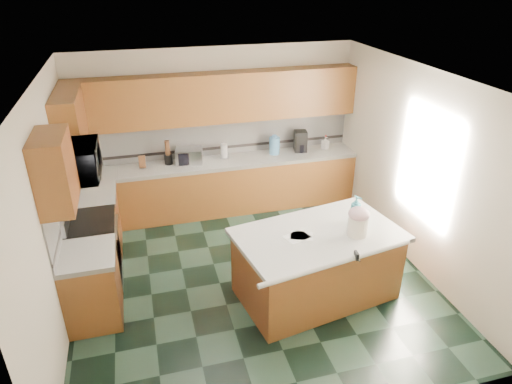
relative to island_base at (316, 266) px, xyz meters
name	(u,v)px	position (x,y,z in m)	size (l,w,h in m)	color
floor	(252,278)	(-0.70, 0.53, -0.43)	(4.60, 4.60, 0.00)	black
ceiling	(251,79)	(-0.70, 0.53, 2.27)	(4.60, 4.60, 0.00)	white
wall_back	(217,130)	(-0.70, 2.85, 0.92)	(4.60, 0.04, 2.70)	white
wall_front	(326,315)	(-0.70, -1.79, 0.92)	(4.60, 0.04, 2.70)	white
wall_left	(50,213)	(-3.02, 0.53, 0.92)	(0.04, 4.60, 2.70)	white
wall_right	(418,169)	(1.62, 0.53, 0.92)	(0.04, 4.60, 2.70)	white
back_base_cab	(222,187)	(-0.70, 2.53, 0.00)	(4.60, 0.60, 0.86)	#4C2310
back_countertop	(221,162)	(-0.70, 2.53, 0.46)	(4.60, 0.64, 0.06)	white
back_upper_cab	(217,98)	(-0.70, 2.67, 1.51)	(4.60, 0.33, 0.78)	#4C2310
back_backsplash	(217,137)	(-0.70, 2.82, 0.81)	(4.60, 0.02, 0.63)	silver
back_accent_band	(218,148)	(-0.70, 2.81, 0.61)	(4.60, 0.01, 0.05)	black
left_base_cab_rear	(98,223)	(-2.70, 1.82, 0.00)	(0.60, 0.82, 0.86)	#4C2310
left_counter_rear	(92,196)	(-2.70, 1.82, 0.46)	(0.64, 0.82, 0.06)	white
left_base_cab_front	(92,288)	(-2.70, 0.29, 0.00)	(0.60, 0.72, 0.86)	#4C2310
left_counter_front	(86,255)	(-2.70, 0.29, 0.46)	(0.64, 0.72, 0.06)	white
left_backsplash	(60,200)	(-2.99, 1.08, 0.81)	(0.02, 2.30, 0.63)	silver
left_accent_band	(64,214)	(-2.98, 1.08, 0.61)	(0.01, 2.30, 0.05)	black
left_upper_cab_rear	(70,122)	(-2.83, 1.96, 1.51)	(0.33, 1.09, 0.78)	#4C2310
left_upper_cab_front	(55,172)	(-2.83, 0.29, 1.51)	(0.33, 0.72, 0.78)	#4C2310
range_body	(95,252)	(-2.70, 1.03, 0.01)	(0.60, 0.76, 0.88)	#B7B7BC
range_oven_door	(118,252)	(-2.41, 1.03, -0.03)	(0.02, 0.68, 0.55)	black
range_cooktop	(89,222)	(-2.70, 1.03, 0.47)	(0.62, 0.78, 0.04)	black
range_handle	(117,227)	(-2.38, 1.03, 0.35)	(0.02, 0.02, 0.66)	#B7B7BC
range_backguard	(66,217)	(-2.96, 1.03, 0.59)	(0.06, 0.76, 0.18)	#B7B7BC
microwave	(78,162)	(-2.70, 1.03, 1.30)	(0.73, 0.50, 0.41)	#B7B7BC
island_base	(316,266)	(0.00, 0.00, 0.00)	(1.87, 1.07, 0.86)	#4C2310
island_top	(319,235)	(0.00, 0.00, 0.46)	(1.97, 1.17, 0.06)	white
island_bullnose	(339,263)	(0.00, -0.59, 0.46)	(0.06, 0.06, 1.97)	white
treat_jar	(358,226)	(0.43, -0.15, 0.61)	(0.24, 0.24, 0.25)	white
treat_jar_lid	(359,214)	(0.43, -0.15, 0.77)	(0.26, 0.26, 0.16)	beige
treat_jar_knob	(360,210)	(0.43, -0.15, 0.83)	(0.03, 0.03, 0.08)	tan
treat_jar_knob_end_l	(356,210)	(0.38, -0.15, 0.83)	(0.04, 0.04, 0.04)	tan
treat_jar_knob_end_r	(363,210)	(0.47, -0.15, 0.83)	(0.04, 0.04, 0.04)	tan
soap_bottle_island	(356,210)	(0.52, 0.11, 0.68)	(0.14, 0.15, 0.37)	teal
paper_sheet_a	(297,237)	(-0.29, -0.01, 0.49)	(0.29, 0.22, 0.00)	white
paper_sheet_b	(302,236)	(-0.22, 0.00, 0.49)	(0.27, 0.20, 0.00)	white
clamp_body	(356,256)	(0.22, -0.57, 0.50)	(0.03, 0.10, 0.09)	black
clamp_handle	(359,260)	(0.22, -0.62, 0.48)	(0.02, 0.02, 0.07)	black
knife_block	(142,162)	(-1.96, 2.58, 0.59)	(0.11, 0.09, 0.19)	#472814
utensil_crock	(168,159)	(-1.55, 2.61, 0.57)	(0.13, 0.13, 0.16)	black
utensil_bundle	(167,148)	(-1.55, 2.61, 0.77)	(0.08, 0.08, 0.24)	#472814
toaster_oven	(189,156)	(-1.22, 2.58, 0.61)	(0.42, 0.29, 0.24)	#B7B7BC
toaster_oven_door	(190,159)	(-1.22, 2.45, 0.61)	(0.38, 0.01, 0.20)	black
paper_towel	(224,151)	(-0.62, 2.63, 0.61)	(0.11, 0.11, 0.25)	white
paper_towel_base	(224,157)	(-0.62, 2.63, 0.50)	(0.16, 0.16, 0.01)	#B7B7BC
water_jug	(274,146)	(0.24, 2.59, 0.64)	(0.18, 0.18, 0.29)	#4983B7
water_jug_neck	(275,136)	(0.24, 2.59, 0.80)	(0.08, 0.08, 0.04)	#4983B7
coffee_maker	(300,141)	(0.71, 2.61, 0.67)	(0.21, 0.23, 0.35)	black
coffee_carafe	(301,148)	(0.71, 2.56, 0.56)	(0.15, 0.15, 0.15)	black
soap_bottle_back	(325,143)	(1.17, 2.58, 0.60)	(0.10, 0.10, 0.22)	white
soap_back_cap	(326,136)	(1.17, 2.58, 0.73)	(0.02, 0.02, 0.03)	red
window_light_proxy	(426,165)	(1.59, 0.33, 1.07)	(0.02, 1.40, 1.10)	white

